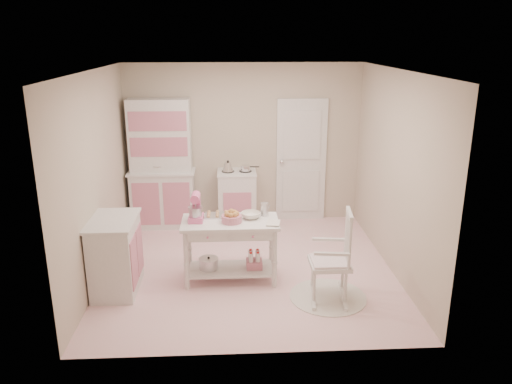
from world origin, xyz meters
TOP-DOWN VIEW (x-y plane):
  - room_shell at (0.00, 0.00)m, footprint 3.84×3.84m
  - door at (0.95, 1.87)m, footprint 0.82×0.05m
  - hutch at (-1.32, 1.66)m, footprint 1.06×0.50m
  - stove at (-0.12, 1.61)m, footprint 0.62×0.57m
  - base_cabinet at (-1.63, -0.51)m, footprint 0.54×0.84m
  - lace_rug at (0.92, -0.84)m, footprint 0.92×0.92m
  - rocking_chair at (0.92, -0.84)m, footprint 0.56×0.77m
  - work_table at (-0.24, -0.31)m, footprint 1.20×0.60m
  - stand_mixer at (-0.66, -0.29)m, footprint 0.21×0.29m
  - cookie_tray at (-0.39, -0.13)m, footprint 0.34×0.24m
  - bread_basket at (-0.22, -0.36)m, footprint 0.25×0.25m
  - mixing_bowl at (0.02, -0.23)m, footprint 0.24×0.24m
  - metal_pitcher at (0.20, -0.15)m, footprint 0.10×0.10m
  - recipe_book at (0.21, -0.43)m, footprint 0.20×0.24m

SIDE VIEW (x-z plane):
  - lace_rug at x=0.92m, z-range 0.00..0.01m
  - work_table at x=-0.24m, z-range 0.00..0.80m
  - stove at x=-0.12m, z-range 0.00..0.92m
  - base_cabinet at x=-1.63m, z-range 0.00..0.92m
  - rocking_chair at x=0.92m, z-range 0.00..1.10m
  - cookie_tray at x=-0.39m, z-range 0.80..0.82m
  - recipe_book at x=0.21m, z-range 0.80..0.82m
  - mixing_bowl at x=0.02m, z-range 0.80..0.88m
  - bread_basket at x=-0.22m, z-range 0.80..0.89m
  - metal_pitcher at x=0.20m, z-range 0.80..0.97m
  - stand_mixer at x=-0.66m, z-range 0.80..1.14m
  - door at x=0.95m, z-range 0.00..2.04m
  - hutch at x=-1.32m, z-range 0.00..2.08m
  - room_shell at x=0.00m, z-range 0.34..2.96m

